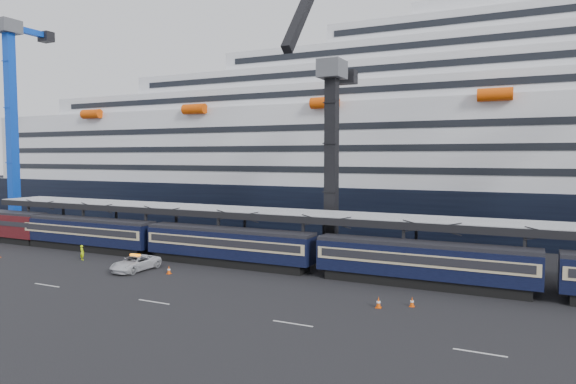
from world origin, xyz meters
TOP-DOWN VIEW (x-y plane):
  - ground at (0.00, 0.00)m, footprint 260.00×260.00m
  - train at (-4.65, 10.00)m, footprint 133.05×3.00m
  - canopy at (0.00, 14.00)m, footprint 130.00×6.25m
  - cruise_ship at (-1.08, 45.99)m, footprint 214.09×28.84m
  - crane_blue at (-72.00, 17.55)m, footprint 4.50×19.91m
  - crane_dark_near at (-20.00, 18.59)m, footprint 4.50×17.75m
  - pickup_truck at (-35.04, 3.90)m, footprint 2.65×5.50m
  - worker at (-43.94, 5.37)m, footprint 0.68×0.52m
  - traffic_cone_b at (-31.10, 4.20)m, footprint 0.40×0.40m
  - traffic_cone_c at (-7.53, 3.51)m, footprint 0.38×0.38m
  - traffic_cone_d at (-9.74, 2.11)m, footprint 0.42×0.42m

SIDE VIEW (x-z plane):
  - ground at x=0.00m, z-range 0.00..0.00m
  - traffic_cone_c at x=-7.53m, z-range 0.00..0.76m
  - traffic_cone_b at x=-31.10m, z-range -0.01..0.80m
  - traffic_cone_d at x=-9.74m, z-range -0.01..0.84m
  - pickup_truck at x=-35.04m, z-range 0.00..1.51m
  - worker at x=-43.94m, z-range 0.00..1.67m
  - train at x=-4.65m, z-range 0.18..4.23m
  - canopy at x=0.00m, z-range 2.49..8.01m
  - crane_dark_near at x=-20.00m, z-range -5.61..29.47m
  - cruise_ship at x=-1.08m, z-range -4.66..29.34m
  - crane_blue at x=-72.00m, z-range -7.78..44.23m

